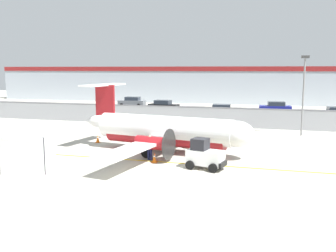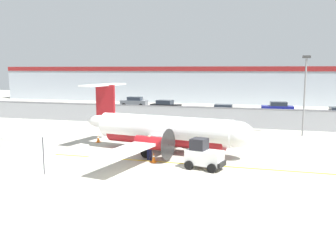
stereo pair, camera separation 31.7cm
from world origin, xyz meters
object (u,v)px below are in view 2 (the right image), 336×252
(traffic_cone_far_left, at_px, (154,158))
(apron_light_pole, at_px, (305,89))
(baggage_tug, at_px, (204,155))
(ground_crew_worker, at_px, (149,146))
(cargo_container, at_px, (28,154))
(parked_car_0, at_px, (134,102))
(traffic_cone_near_right, at_px, (191,145))
(parked_car_2, at_px, (223,111))
(parked_car_3, at_px, (277,108))
(traffic_cone_near_left, at_px, (98,139))
(parked_car_1, at_px, (166,106))
(commuter_airplane, at_px, (167,131))

(traffic_cone_far_left, relative_size, apron_light_pole, 0.09)
(baggage_tug, xyz_separation_m, ground_crew_worker, (-3.94, 1.23, 0.10))
(cargo_container, bearing_deg, traffic_cone_far_left, 41.79)
(ground_crew_worker, relative_size, parked_car_0, 0.40)
(traffic_cone_near_right, distance_m, parked_car_0, 32.06)
(traffic_cone_far_left, distance_m, parked_car_2, 23.87)
(traffic_cone_far_left, bearing_deg, parked_car_3, 75.43)
(cargo_container, relative_size, parked_car_2, 0.62)
(cargo_container, height_order, traffic_cone_near_left, cargo_container)
(baggage_tug, xyz_separation_m, traffic_cone_near_left, (-10.06, 5.87, -0.54))
(parked_car_3, bearing_deg, apron_light_pole, 92.09)
(parked_car_2, bearing_deg, traffic_cone_near_left, 65.74)
(traffic_cone_near_right, relative_size, parked_car_0, 0.15)
(traffic_cone_far_left, xyz_separation_m, parked_car_1, (-7.56, 28.11, 0.58))
(parked_car_1, distance_m, apron_light_pole, 23.30)
(commuter_airplane, height_order, cargo_container, commuter_airplane)
(parked_car_0, bearing_deg, traffic_cone_far_left, 110.27)
(parked_car_2, height_order, apron_light_pole, apron_light_pole)
(cargo_container, relative_size, traffic_cone_near_right, 4.14)
(traffic_cone_far_left, distance_m, parked_car_0, 35.83)
(ground_crew_worker, xyz_separation_m, parked_car_2, (1.65, 23.29, -0.06))
(cargo_container, bearing_deg, ground_crew_worker, 47.22)
(ground_crew_worker, height_order, cargo_container, cargo_container)
(parked_car_0, distance_m, parked_car_2, 17.83)
(ground_crew_worker, bearing_deg, baggage_tug, -93.14)
(commuter_airplane, distance_m, ground_crew_worker, 2.71)
(baggage_tug, bearing_deg, cargo_container, -146.69)
(parked_car_1, bearing_deg, apron_light_pole, -34.73)
(commuter_airplane, bearing_deg, baggage_tug, -38.12)
(parked_car_1, bearing_deg, ground_crew_worker, -70.01)
(ground_crew_worker, height_order, traffic_cone_near_right, ground_crew_worker)
(baggage_tug, bearing_deg, traffic_cone_far_left, -178.33)
(baggage_tug, relative_size, parked_car_0, 0.59)
(baggage_tug, relative_size, traffic_cone_near_left, 3.93)
(parked_car_1, height_order, parked_car_3, same)
(ground_crew_worker, bearing_deg, parked_car_2, 10.20)
(parked_car_2, distance_m, apron_light_pole, 14.26)
(traffic_cone_far_left, distance_m, parked_car_3, 30.83)
(ground_crew_worker, distance_m, apron_light_pole, 16.78)
(traffic_cone_far_left, bearing_deg, parked_car_2, 87.22)
(cargo_container, xyz_separation_m, apron_light_pole, (16.42, 17.52, 3.20))
(parked_car_0, bearing_deg, apron_light_pole, 137.78)
(commuter_airplane, height_order, traffic_cone_near_right, commuter_airplane)
(traffic_cone_near_right, bearing_deg, commuter_airplane, -128.31)
(cargo_container, bearing_deg, traffic_cone_near_right, 57.49)
(traffic_cone_near_left, relative_size, parked_car_3, 0.15)
(ground_crew_worker, relative_size, apron_light_pole, 0.23)
(ground_crew_worker, bearing_deg, commuter_airplane, 3.47)
(baggage_tug, distance_m, traffic_cone_near_right, 5.96)
(cargo_container, xyz_separation_m, traffic_cone_far_left, (6.41, 4.34, -0.79))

